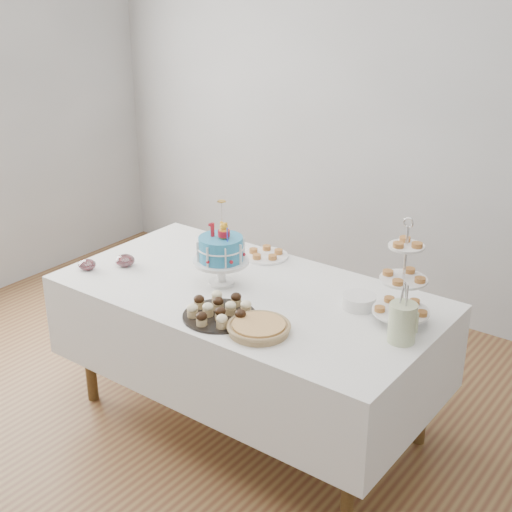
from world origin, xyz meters
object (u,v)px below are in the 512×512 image
Objects in this scene: pie at (259,327)px; jam_bowl_a at (87,265)px; utensil_pitcher at (403,321)px; table at (248,330)px; tiered_stand at (403,280)px; birthday_cake at (221,263)px; plate_stack at (359,301)px; pastry_plate at (266,254)px; jam_bowl_b at (125,261)px; cupcake_tray at (219,309)px.

jam_bowl_a is (-1.14, 0.01, 0.00)m from pie.
table is at bearing 171.05° from utensil_pitcher.
pie is at bearing -134.75° from tiered_stand.
pie is at bearing -46.23° from table.
plate_stack is (0.69, 0.19, -0.09)m from birthday_cake.
jam_bowl_b is at bearing -134.11° from pastry_plate.
jam_bowl_b is at bearing -168.60° from tiered_stand.
cupcake_tray is at bearing -167.40° from utensil_pitcher.
pastry_plate is at bearing 114.39° from table.
plate_stack is at bearing -17.99° from pastry_plate.
jam_bowl_b is (-0.71, -0.15, 0.26)m from table.
pastry_plate is at bearing 164.93° from tiered_stand.
pie is 1.03m from jam_bowl_b.
utensil_pitcher reaches higher than cupcake_tray.
utensil_pitcher is at bearing 5.24° from jam_bowl_b.
jam_bowl_b reaches higher than table.
jam_bowl_b reaches higher than pie.
cupcake_tray is at bearing -57.77° from birthday_cake.
jam_bowl_b is 0.39× the size of utensil_pitcher.
tiered_stand reaches higher than table.
jam_bowl_b is (0.13, 0.15, 0.00)m from jam_bowl_a.
plate_stack is 0.63× the size of pastry_plate.
table is at bearing 11.89° from jam_bowl_b.
birthday_cake is at bearing -172.51° from table.
utensil_pitcher is at bearing 21.02° from cupcake_tray.
plate_stack is (0.47, 0.47, -0.01)m from cupcake_tray.
pastry_plate is 0.97m from jam_bowl_a.
plate_stack is (-0.22, 0.02, -0.18)m from tiered_stand.
cupcake_tray is 0.75m from pastry_plate.
jam_bowl_b is at bearing -165.76° from plate_stack.
plate_stack is 1.45m from jam_bowl_a.
plate_stack is 0.59× the size of utensil_pitcher.
pie is 3.08× the size of jam_bowl_a.
pastry_plate is 1.10m from utensil_pitcher.
birthday_cake is at bearing -86.06° from pastry_plate.
jam_bowl_a reaches higher than pie.
pastry_plate is at bearing 149.83° from utensil_pitcher.
plate_stack is (0.54, 0.17, 0.26)m from table.
birthday_cake is (-0.15, -0.02, 0.35)m from table.
birthday_cake is 0.43m from pastry_plate.
utensil_pitcher is (1.02, -0.41, 0.08)m from pastry_plate.
tiered_stand is 3.18× the size of plate_stack.
tiered_stand is (0.91, 0.17, 0.09)m from birthday_cake.
tiered_stand is 1.87× the size of utensil_pitcher.
birthday_cake reaches higher than pastry_plate.
tiered_stand is at bearing 45.25° from pie.
table is at bearing 102.59° from cupcake_tray.
table is 0.62m from plate_stack.
pie is (0.30, -0.32, 0.25)m from table.
plate_stack is 1.72× the size of jam_bowl_a.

